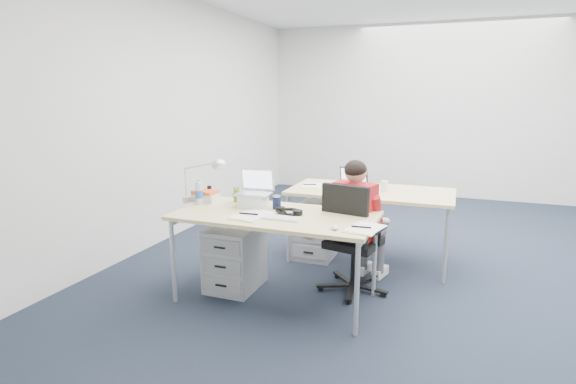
% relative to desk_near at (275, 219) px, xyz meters
% --- Properties ---
extents(floor, '(7.00, 7.00, 0.00)m').
position_rel_desk_near_xyz_m(floor, '(1.19, 1.05, -0.68)').
color(floor, black).
rests_on(floor, ground).
extents(room, '(6.02, 7.02, 2.80)m').
position_rel_desk_near_xyz_m(room, '(1.19, 1.05, 1.03)').
color(room, silver).
rests_on(room, ground).
extents(desk_near, '(1.60, 0.80, 0.73)m').
position_rel_desk_near_xyz_m(desk_near, '(0.00, 0.00, 0.00)').
color(desk_near, '#D7C07C').
rests_on(desk_near, ground).
extents(desk_far, '(1.60, 0.80, 0.73)m').
position_rel_desk_near_xyz_m(desk_far, '(0.55, 1.17, 0.00)').
color(desk_far, '#D7C07C').
rests_on(desk_far, ground).
extents(office_chair, '(0.71, 0.71, 0.96)m').
position_rel_desk_near_xyz_m(office_chair, '(0.55, 0.37, -0.41)').
color(office_chair, black).
rests_on(office_chair, ground).
extents(seated_person, '(0.44, 0.66, 1.13)m').
position_rel_desk_near_xyz_m(seated_person, '(0.59, 0.52, -0.11)').
color(seated_person, '#A6171A').
rests_on(seated_person, ground).
extents(drawer_pedestal_near, '(0.40, 0.50, 0.55)m').
position_rel_desk_near_xyz_m(drawer_pedestal_near, '(-0.42, 0.08, -0.41)').
color(drawer_pedestal_near, '#A6A9AB').
rests_on(drawer_pedestal_near, ground).
extents(drawer_pedestal_far, '(0.40, 0.50, 0.55)m').
position_rel_desk_near_xyz_m(drawer_pedestal_far, '(0.01, 1.10, -0.41)').
color(drawer_pedestal_far, '#A6A9AB').
rests_on(drawer_pedestal_far, ground).
extents(silver_laptop, '(0.31, 0.26, 0.31)m').
position_rel_desk_near_xyz_m(silver_laptop, '(-0.26, 0.14, 0.20)').
color(silver_laptop, silver).
rests_on(silver_laptop, desk_near).
extents(wireless_keyboard, '(0.31, 0.13, 0.02)m').
position_rel_desk_near_xyz_m(wireless_keyboard, '(0.10, -0.13, 0.05)').
color(wireless_keyboard, white).
rests_on(wireless_keyboard, desk_near).
extents(computer_mouse, '(0.08, 0.10, 0.03)m').
position_rel_desk_near_xyz_m(computer_mouse, '(0.56, -0.25, 0.06)').
color(computer_mouse, white).
rests_on(computer_mouse, desk_near).
extents(headphones, '(0.29, 0.25, 0.04)m').
position_rel_desk_near_xyz_m(headphones, '(0.10, 0.05, 0.07)').
color(headphones, black).
rests_on(headphones, desk_near).
extents(can_koozie, '(0.07, 0.07, 0.12)m').
position_rel_desk_near_xyz_m(can_koozie, '(-0.05, 0.15, 0.10)').
color(can_koozie, '#131A3C').
rests_on(can_koozie, desk_near).
extents(water_bottle, '(0.08, 0.08, 0.22)m').
position_rel_desk_near_xyz_m(water_bottle, '(-0.75, 0.08, 0.16)').
color(water_bottle, silver).
rests_on(water_bottle, desk_near).
extents(bear_figurine, '(0.07, 0.06, 0.14)m').
position_rel_desk_near_xyz_m(bear_figurine, '(-0.48, 0.26, 0.12)').
color(bear_figurine, '#397920').
rests_on(bear_figurine, desk_near).
extents(book_stack, '(0.27, 0.24, 0.10)m').
position_rel_desk_near_xyz_m(book_stack, '(-0.75, 0.18, 0.10)').
color(book_stack, silver).
rests_on(book_stack, desk_near).
extents(cordless_phone, '(0.04, 0.03, 0.13)m').
position_rel_desk_near_xyz_m(cordless_phone, '(-0.75, 0.25, 0.11)').
color(cordless_phone, black).
rests_on(cordless_phone, desk_near).
extents(papers_left, '(0.29, 0.37, 0.01)m').
position_rel_desk_near_xyz_m(papers_left, '(-0.15, -0.14, 0.05)').
color(papers_left, '#E4EB88').
rests_on(papers_left, desk_near).
extents(papers_right, '(0.27, 0.34, 0.01)m').
position_rel_desk_near_xyz_m(papers_right, '(0.75, -0.17, 0.05)').
color(papers_right, '#E4EB88').
rests_on(papers_right, desk_near).
extents(sunglasses, '(0.11, 0.09, 0.02)m').
position_rel_desk_near_xyz_m(sunglasses, '(0.13, -0.05, 0.06)').
color(sunglasses, black).
rests_on(sunglasses, desk_near).
extents(desk_lamp, '(0.39, 0.20, 0.43)m').
position_rel_desk_near_xyz_m(desk_lamp, '(-0.75, 0.07, 0.26)').
color(desk_lamp, silver).
rests_on(desk_lamp, desk_near).
extents(dark_laptop, '(0.35, 0.35, 0.22)m').
position_rel_desk_near_xyz_m(dark_laptop, '(0.33, 1.16, 0.16)').
color(dark_laptop, black).
rests_on(dark_laptop, desk_far).
extents(far_cup, '(0.08, 0.08, 0.10)m').
position_rel_desk_near_xyz_m(far_cup, '(0.68, 1.18, 0.10)').
color(far_cup, white).
rests_on(far_cup, desk_far).
extents(far_papers, '(0.22, 0.31, 0.01)m').
position_rel_desk_near_xyz_m(far_papers, '(-0.07, 1.17, 0.05)').
color(far_papers, white).
rests_on(far_papers, desk_far).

